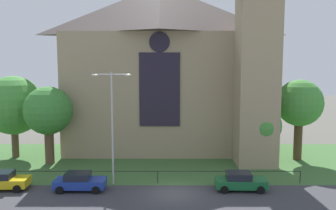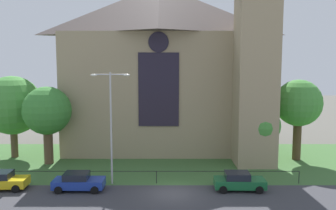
# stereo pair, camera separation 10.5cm
# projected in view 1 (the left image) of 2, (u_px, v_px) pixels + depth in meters

# --- Properties ---
(ground) EXTENTS (160.00, 160.00, 0.00)m
(ground) POSITION_uv_depth(u_px,v_px,m) (173.00, 161.00, 39.08)
(ground) COLOR #56544C
(road_asphalt) EXTENTS (120.00, 8.00, 0.01)m
(road_asphalt) POSITION_uv_depth(u_px,v_px,m) (175.00, 203.00, 27.16)
(road_asphalt) COLOR #38383D
(road_asphalt) RESTS_ON ground
(grass_verge) EXTENTS (120.00, 20.00, 0.01)m
(grass_verge) POSITION_uv_depth(u_px,v_px,m) (174.00, 166.00, 37.10)
(grass_verge) COLOR #3D6633
(grass_verge) RESTS_ON ground
(church_building) EXTENTS (23.20, 16.20, 26.00)m
(church_building) POSITION_uv_depth(u_px,v_px,m) (167.00, 66.00, 43.93)
(church_building) COLOR tan
(church_building) RESTS_ON ground
(iron_railing) EXTENTS (25.19, 0.07, 1.13)m
(iron_railing) POSITION_uv_depth(u_px,v_px,m) (158.00, 173.00, 31.52)
(iron_railing) COLOR black
(iron_railing) RESTS_ON ground
(tree_right_far) EXTENTS (5.07, 5.07, 8.81)m
(tree_right_far) POSITION_uv_depth(u_px,v_px,m) (300.00, 104.00, 38.83)
(tree_right_far) COLOR #4C3823
(tree_right_far) RESTS_ON ground
(tree_left_near) EXTENTS (5.03, 5.03, 8.16)m
(tree_left_near) POSITION_uv_depth(u_px,v_px,m) (49.00, 111.00, 37.38)
(tree_left_near) COLOR brown
(tree_left_near) RESTS_ON ground
(tree_left_far) EXTENTS (6.53, 6.53, 9.17)m
(tree_left_far) POSITION_uv_depth(u_px,v_px,m) (14.00, 105.00, 39.97)
(tree_left_far) COLOR brown
(tree_left_far) RESTS_ON ground
(tree_right_near) EXTENTS (4.11, 4.11, 6.14)m
(tree_right_near) POSITION_uv_depth(u_px,v_px,m) (262.00, 126.00, 37.21)
(tree_right_near) COLOR brown
(tree_right_near) RESTS_ON ground
(streetlamp_near) EXTENTS (3.37, 0.26, 9.80)m
(streetlamp_near) POSITION_uv_depth(u_px,v_px,m) (113.00, 115.00, 30.84)
(streetlamp_near) COLOR #B2B2B7
(streetlamp_near) RESTS_ON ground
(parked_car_yellow) EXTENTS (4.27, 2.16, 1.51)m
(parked_car_yellow) POSITION_uv_depth(u_px,v_px,m) (3.00, 180.00, 30.12)
(parked_car_yellow) COLOR gold
(parked_car_yellow) RESTS_ON ground
(parked_car_blue) EXTENTS (4.20, 2.02, 1.51)m
(parked_car_blue) POSITION_uv_depth(u_px,v_px,m) (80.00, 181.00, 29.87)
(parked_car_blue) COLOR #1E3899
(parked_car_blue) RESTS_ON ground
(parked_car_green) EXTENTS (4.24, 2.10, 1.51)m
(parked_car_green) POSITION_uv_depth(u_px,v_px,m) (241.00, 181.00, 29.92)
(parked_car_green) COLOR #196033
(parked_car_green) RESTS_ON ground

